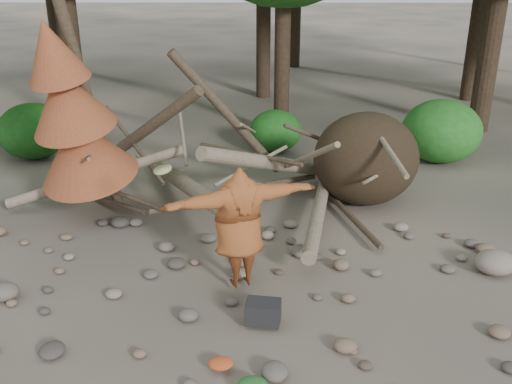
{
  "coord_description": "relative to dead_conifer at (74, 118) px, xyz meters",
  "views": [
    {
      "loc": [
        0.38,
        -6.98,
        4.94
      ],
      "look_at": [
        0.32,
        1.5,
        1.4
      ],
      "focal_mm": 40.0,
      "sensor_mm": 36.0,
      "label": 1
    }
  ],
  "objects": [
    {
      "name": "ground",
      "position": [
        3.12,
        -3.37,
        -2.11
      ],
      "size": [
        120.0,
        120.0,
        0.0
      ],
      "primitive_type": "plane",
      "color": "#514C44",
      "rests_on": "ground"
    },
    {
      "name": "deadfall_pile",
      "position": [
        5.13,
        0.87,
        -1.16
      ],
      "size": [
        8.55,
        5.24,
        3.3
      ],
      "color": "#332619",
      "rests_on": "ground"
    },
    {
      "name": "dead_conifer",
      "position": [
        0.0,
        0.0,
        0.0
      ],
      "size": [
        2.06,
        2.16,
        4.35
      ],
      "color": "#4C3F30",
      "rests_on": "ground"
    },
    {
      "name": "bush_left",
      "position": [
        -2.38,
        3.83,
        -1.39
      ],
      "size": [
        1.8,
        1.8,
        1.44
      ],
      "primitive_type": "ellipsoid",
      "color": "#195316",
      "rests_on": "ground"
    },
    {
      "name": "bush_mid",
      "position": [
        3.92,
        4.43,
        -1.55
      ],
      "size": [
        1.4,
        1.4,
        1.12
      ],
      "primitive_type": "ellipsoid",
      "color": "#22691E",
      "rests_on": "ground"
    },
    {
      "name": "bush_right",
      "position": [
        8.12,
        3.63,
        -1.31
      ],
      "size": [
        2.0,
        2.0,
        1.6
      ],
      "primitive_type": "ellipsoid",
      "color": "#2C7D26",
      "rests_on": "ground"
    },
    {
      "name": "frisbee_thrower",
      "position": [
        3.18,
        -2.49,
        -1.04
      ],
      "size": [
        2.55,
        1.49,
        1.99
      ],
      "color": "brown",
      "rests_on": "ground"
    },
    {
      "name": "backpack",
      "position": [
        3.55,
        -3.51,
        -1.95
      ],
      "size": [
        0.53,
        0.39,
        0.33
      ],
      "primitive_type": "cube",
      "rotation": [
        0.0,
        0.0,
        -0.14
      ],
      "color": "black",
      "rests_on": "ground"
    },
    {
      "name": "cloth_orange",
      "position": [
        3.0,
        -4.48,
        -2.05
      ],
      "size": [
        0.32,
        0.26,
        0.12
      ],
      "primitive_type": "ellipsoid",
      "color": "#BD4720",
      "rests_on": "ground"
    },
    {
      "name": "boulder_mid_right",
      "position": [
        7.43,
        -2.02,
        -1.91
      ],
      "size": [
        0.67,
        0.6,
        0.4
      ],
      "primitive_type": "ellipsoid",
      "color": "gray",
      "rests_on": "ground"
    },
    {
      "name": "boulder_mid_left",
      "position": [
        -0.45,
        -2.86,
        -1.98
      ],
      "size": [
        0.45,
        0.4,
        0.27
      ],
      "primitive_type": "ellipsoid",
      "color": "#676157",
      "rests_on": "ground"
    }
  ]
}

